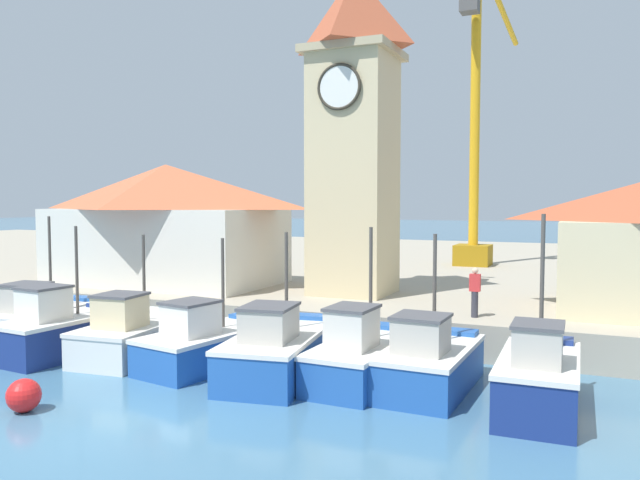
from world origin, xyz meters
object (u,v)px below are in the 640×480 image
(fishing_boat_far_left, at_px, (40,320))
(port_crane_near, at_px, (477,145))
(dock_worker_near_tower, at_px, (475,291))
(fishing_boat_left_outer, at_px, (63,331))
(fishing_boat_mid_right, at_px, (362,355))
(fishing_boat_left_inner, at_px, (134,335))
(warehouse_left, at_px, (166,222))
(clock_tower, at_px, (354,125))
(fishing_boat_mid_left, at_px, (209,343))
(fishing_boat_right_inner, at_px, (428,362))
(fishing_boat_right_outer, at_px, (539,378))
(fishing_boat_center, at_px, (279,350))
(mooring_buoy, at_px, (24,395))

(fishing_boat_far_left, height_order, port_crane_near, port_crane_near)
(fishing_boat_far_left, relative_size, dock_worker_near_tower, 2.77)
(fishing_boat_left_outer, distance_m, port_crane_near, 25.40)
(fishing_boat_mid_right, bearing_deg, fishing_boat_left_outer, -173.71)
(fishing_boat_left_inner, xyz_separation_m, warehouse_left, (-4.74, 7.86, 3.24))
(clock_tower, bearing_deg, fishing_boat_left_outer, -126.37)
(fishing_boat_mid_left, height_order, warehouse_left, warehouse_left)
(fishing_boat_mid_left, bearing_deg, fishing_boat_far_left, 177.13)
(fishing_boat_right_inner, bearing_deg, fishing_boat_right_outer, -13.08)
(fishing_boat_right_inner, xyz_separation_m, fishing_boat_right_outer, (2.80, -0.65, 0.07))
(clock_tower, bearing_deg, fishing_boat_right_inner, -57.05)
(fishing_boat_mid_left, relative_size, warehouse_left, 0.47)
(fishing_boat_right_inner, height_order, dock_worker_near_tower, fishing_boat_right_inner)
(fishing_boat_far_left, height_order, fishing_boat_center, fishing_boat_far_left)
(fishing_boat_left_inner, relative_size, dock_worker_near_tower, 2.76)
(fishing_boat_left_inner, distance_m, fishing_boat_right_inner, 9.34)
(warehouse_left, bearing_deg, fishing_boat_mid_right, -31.45)
(mooring_buoy, bearing_deg, dock_worker_near_tower, 49.03)
(fishing_boat_far_left, height_order, fishing_boat_left_inner, fishing_boat_far_left)
(fishing_boat_far_left, distance_m, fishing_boat_mid_right, 12.06)
(fishing_boat_mid_right, xyz_separation_m, warehouse_left, (-12.25, 7.49, 3.23))
(fishing_boat_mid_left, distance_m, clock_tower, 11.00)
(fishing_boat_mid_right, distance_m, dock_worker_near_tower, 5.17)
(clock_tower, height_order, port_crane_near, port_crane_near)
(fishing_boat_far_left, bearing_deg, fishing_boat_right_inner, -0.13)
(fishing_boat_left_inner, relative_size, fishing_boat_center, 0.83)
(fishing_boat_center, bearing_deg, fishing_boat_right_outer, -1.43)
(fishing_boat_mid_right, distance_m, clock_tower, 11.15)
(fishing_boat_mid_left, distance_m, fishing_boat_mid_right, 4.79)
(fishing_boat_mid_left, xyz_separation_m, fishing_boat_center, (2.44, -0.14, 0.06))
(fishing_boat_center, xyz_separation_m, fishing_boat_right_inner, (4.15, 0.48, -0.03))
(fishing_boat_mid_left, distance_m, port_crane_near, 23.35)
(mooring_buoy, bearing_deg, fishing_boat_mid_right, 40.56)
(fishing_boat_left_inner, height_order, fishing_boat_mid_left, fishing_boat_left_inner)
(fishing_boat_right_outer, xyz_separation_m, warehouse_left, (-16.86, 8.07, 3.17))
(fishing_boat_left_inner, height_order, warehouse_left, warehouse_left)
(fishing_boat_right_outer, distance_m, mooring_buoy, 12.07)
(fishing_boat_right_outer, relative_size, port_crane_near, 0.25)
(fishing_boat_far_left, bearing_deg, warehouse_left, 91.52)
(fishing_boat_left_outer, relative_size, fishing_boat_center, 0.82)
(fishing_boat_far_left, relative_size, clock_tower, 0.31)
(fishing_boat_left_outer, xyz_separation_m, fishing_boat_right_inner, (11.57, 1.15, -0.08))
(fishing_boat_mid_right, relative_size, port_crane_near, 0.25)
(fishing_boat_mid_left, height_order, fishing_boat_center, fishing_boat_center)
(fishing_boat_far_left, bearing_deg, fishing_boat_left_outer, -27.17)
(clock_tower, distance_m, port_crane_near, 13.88)
(fishing_boat_mid_left, bearing_deg, mooring_buoy, -107.37)
(fishing_boat_left_inner, height_order, port_crane_near, port_crane_near)
(fishing_boat_center, distance_m, fishing_boat_right_outer, 6.95)
(fishing_boat_center, relative_size, fishing_boat_mid_right, 1.17)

